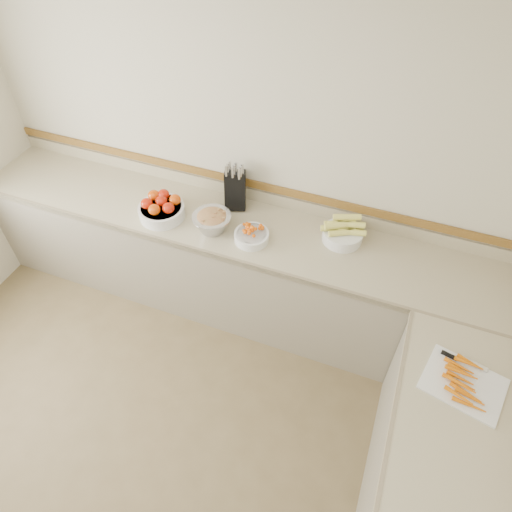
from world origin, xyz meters
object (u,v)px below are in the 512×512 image
(tomato_bowl, at_px, (161,208))
(corn_bowl, at_px, (343,232))
(rhubarb_bowl, at_px, (212,221))
(cutting_board, at_px, (464,382))
(cherry_tomato_bowl, at_px, (252,235))
(knife_block, at_px, (235,189))

(tomato_bowl, distance_m, corn_bowl, 1.31)
(corn_bowl, distance_m, rhubarb_bowl, 0.91)
(rhubarb_bowl, xyz_separation_m, cutting_board, (1.74, -0.62, -0.06))
(corn_bowl, bearing_deg, cherry_tomato_bowl, -158.78)
(tomato_bowl, bearing_deg, knife_block, 33.87)
(tomato_bowl, bearing_deg, corn_bowl, 9.96)
(knife_block, height_order, cherry_tomato_bowl, knife_block)
(tomato_bowl, xyz_separation_m, rhubarb_bowl, (0.41, -0.00, 0.01))
(tomato_bowl, height_order, cutting_board, tomato_bowl)
(knife_block, distance_m, rhubarb_bowl, 0.32)
(tomato_bowl, xyz_separation_m, corn_bowl, (1.29, 0.23, -0.00))
(rhubarb_bowl, bearing_deg, cutting_board, -19.53)
(tomato_bowl, bearing_deg, cherry_tomato_bowl, -0.10)
(knife_block, distance_m, cherry_tomato_bowl, 0.41)
(cherry_tomato_bowl, bearing_deg, tomato_bowl, 179.90)
(rhubarb_bowl, bearing_deg, tomato_bowl, 179.48)
(tomato_bowl, relative_size, rhubarb_bowl, 1.21)
(cherry_tomato_bowl, xyz_separation_m, cutting_board, (1.45, -0.62, -0.03))
(knife_block, bearing_deg, cherry_tomato_bowl, -51.05)
(cutting_board, bearing_deg, tomato_bowl, 163.86)
(rhubarb_bowl, bearing_deg, cherry_tomato_bowl, 0.48)
(rhubarb_bowl, height_order, cutting_board, rhubarb_bowl)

